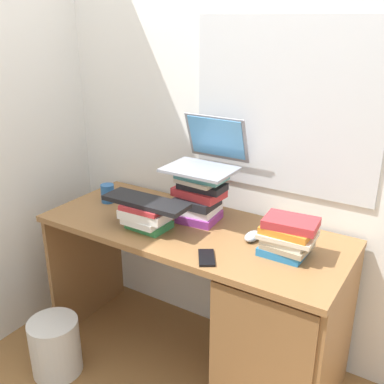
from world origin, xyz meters
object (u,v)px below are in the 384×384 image
(desk, at_px, (259,317))
(book_stack_side, at_px, (287,236))
(book_stack_keyboard_riser, at_px, (148,215))
(mug, at_px, (108,193))
(keyboard, at_px, (146,202))
(cell_phone, at_px, (207,258))
(wastebasket, at_px, (55,346))
(book_stack_tall, at_px, (199,195))
(laptop, at_px, (207,156))
(computer_mouse, at_px, (252,236))

(desk, relative_size, book_stack_side, 6.15)
(desk, relative_size, book_stack_keyboard_riser, 6.23)
(mug, bearing_deg, keyboard, -21.65)
(cell_phone, distance_m, wastebasket, 0.99)
(book_stack_tall, height_order, mug, book_stack_tall)
(book_stack_side, bearing_deg, desk, -166.76)
(laptop, distance_m, keyboard, 0.37)
(keyboard, relative_size, cell_phone, 3.09)
(desk, relative_size, book_stack_tall, 5.77)
(mug, bearing_deg, laptop, 14.58)
(laptop, height_order, mug, laptop)
(laptop, relative_size, cell_phone, 2.41)
(book_stack_tall, relative_size, book_stack_side, 1.07)
(desk, bearing_deg, keyboard, -170.37)
(computer_mouse, bearing_deg, wastebasket, -149.27)
(laptop, xyz_separation_m, wastebasket, (-0.51, -0.62, -0.93))
(keyboard, height_order, mug, keyboard)
(desk, distance_m, keyboard, 0.74)
(desk, height_order, mug, mug)
(book_stack_keyboard_riser, distance_m, mug, 0.40)
(cell_phone, bearing_deg, book_stack_tall, 92.71)
(wastebasket, bearing_deg, laptop, 50.62)
(keyboard, bearing_deg, book_stack_side, 9.54)
(book_stack_keyboard_riser, bearing_deg, book_stack_side, 9.59)
(book_stack_side, bearing_deg, wastebasket, -155.76)
(book_stack_tall, distance_m, laptop, 0.20)
(book_stack_side, bearing_deg, laptop, 160.87)
(book_stack_tall, relative_size, mug, 2.30)
(laptop, xyz_separation_m, cell_phone, (0.23, -0.39, -0.31))
(laptop, relative_size, computer_mouse, 3.16)
(mug, bearing_deg, computer_mouse, 0.55)
(book_stack_tall, xyz_separation_m, cell_phone, (0.23, -0.32, -0.12))
(laptop, bearing_deg, keyboard, -118.95)
(cell_phone, bearing_deg, mug, 129.01)
(laptop, height_order, computer_mouse, laptop)
(keyboard, distance_m, cell_phone, 0.42)
(computer_mouse, xyz_separation_m, wastebasket, (-0.83, -0.49, -0.63))
(book_stack_keyboard_riser, bearing_deg, laptop, 60.74)
(book_stack_side, distance_m, computer_mouse, 0.19)
(book_stack_side, bearing_deg, mug, 178.21)
(laptop, distance_m, wastebasket, 1.23)
(book_stack_tall, height_order, cell_phone, book_stack_tall)
(book_stack_tall, height_order, book_stack_keyboard_riser, book_stack_tall)
(book_stack_tall, height_order, book_stack_side, book_stack_tall)
(desk, height_order, cell_phone, cell_phone)
(keyboard, distance_m, wastebasket, 0.90)
(computer_mouse, distance_m, cell_phone, 0.27)
(laptop, bearing_deg, book_stack_keyboard_riser, -119.26)
(desk, bearing_deg, wastebasket, -154.72)
(desk, height_order, computer_mouse, computer_mouse)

